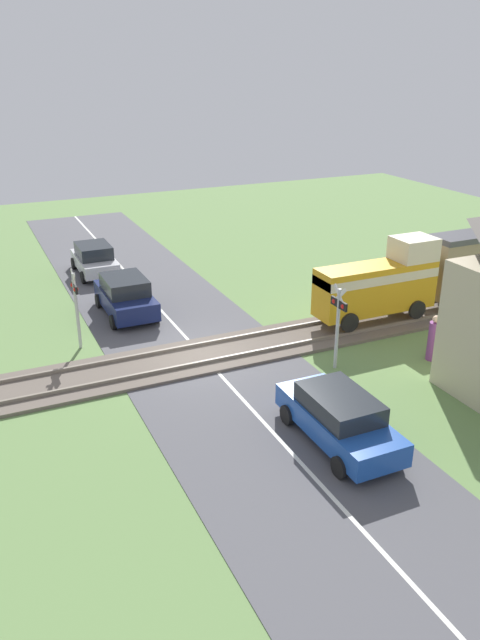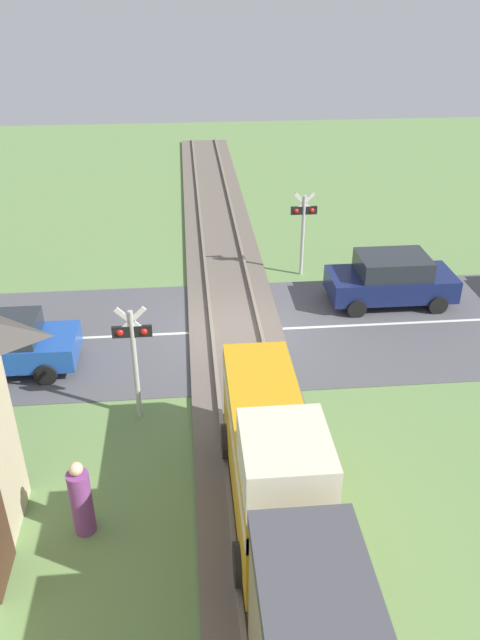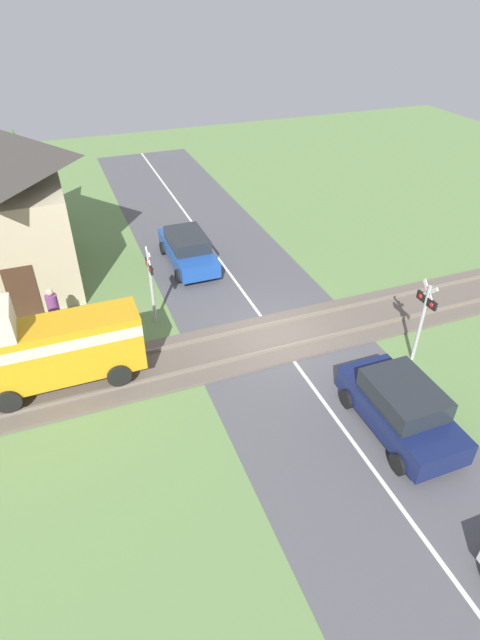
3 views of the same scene
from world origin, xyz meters
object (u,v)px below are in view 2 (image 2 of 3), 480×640
at_px(crossing_signal_west_approach, 303,223).
at_px(crossing_signal_east_approach, 134,348).
at_px(car_near_crossing, 391,279).
at_px(pedestrian_by_station, 81,500).

bearing_deg(crossing_signal_west_approach, crossing_signal_east_approach, 55.33).
relative_size(crossing_signal_west_approach, crossing_signal_east_approach, 1.00).
relative_size(car_near_crossing, crossing_signal_east_approach, 1.33).
distance_m(car_near_crossing, crossing_signal_east_approach, 9.50).
bearing_deg(pedestrian_by_station, car_near_crossing, -134.68).
relative_size(car_near_crossing, crossing_signal_west_approach, 1.33).
xyz_separation_m(car_near_crossing, crossing_signal_west_approach, (2.47, -2.42, 1.09)).
bearing_deg(car_near_crossing, pedestrian_by_station, 45.32).
bearing_deg(crossing_signal_west_approach, pedestrian_by_station, 60.99).
xyz_separation_m(crossing_signal_west_approach, crossing_signal_east_approach, (5.33, 7.71, 0.00)).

